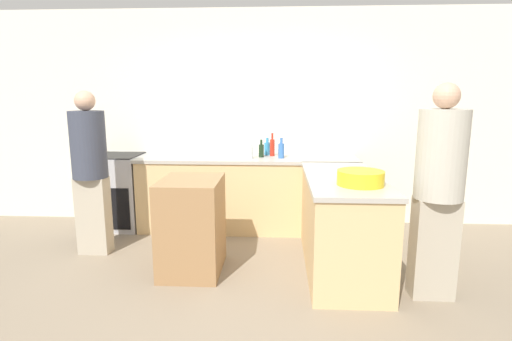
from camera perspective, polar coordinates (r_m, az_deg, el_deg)
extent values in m
plane|color=gray|center=(3.50, -3.40, -17.37)|extent=(14.00, 14.00, 0.00)
cube|color=silver|center=(5.17, -0.92, 7.43)|extent=(8.00, 0.06, 2.70)
cube|color=#D6B27A|center=(4.96, -1.19, -3.46)|extent=(2.62, 0.65, 0.87)
cube|color=#ADA89E|center=(4.86, -1.21, 1.71)|extent=(2.65, 0.68, 0.04)
cube|color=#D6B27A|center=(3.92, 12.11, -7.59)|extent=(0.66, 1.58, 0.87)
cube|color=#ADA89E|center=(3.80, 12.38, -1.09)|extent=(0.69, 1.61, 0.04)
cube|color=#ADADB2|center=(5.33, -19.08, -2.82)|extent=(0.62, 0.65, 0.91)
cube|color=black|center=(5.07, -20.37, -5.17)|extent=(0.52, 0.01, 0.51)
cube|color=black|center=(5.25, -19.38, 2.05)|extent=(0.57, 0.60, 0.01)
cube|color=#997047|center=(3.82, -9.16, -7.76)|extent=(0.55, 0.69, 0.89)
cylinder|color=yellow|center=(3.45, 14.71, -1.02)|extent=(0.39, 0.39, 0.12)
cylinder|color=silver|center=(4.72, -0.81, 2.62)|extent=(0.06, 0.06, 0.15)
cylinder|color=silver|center=(4.71, -0.81, 3.89)|extent=(0.03, 0.03, 0.06)
cylinder|color=black|center=(4.84, 0.76, 2.82)|extent=(0.06, 0.06, 0.15)
cylinder|color=black|center=(4.82, 0.76, 4.08)|extent=(0.03, 0.03, 0.06)
cylinder|color=red|center=(4.94, 2.34, 3.27)|extent=(0.06, 0.06, 0.20)
cylinder|color=red|center=(4.93, 2.35, 4.90)|extent=(0.03, 0.03, 0.08)
cylinder|color=#338CBF|center=(5.01, 1.62, 3.11)|extent=(0.08, 0.08, 0.16)
cylinder|color=#338CBF|center=(5.00, 1.62, 4.35)|extent=(0.03, 0.03, 0.06)
cylinder|color=#386BB7|center=(4.78, 3.63, 2.83)|extent=(0.07, 0.07, 0.17)
cylinder|color=#386BB7|center=(4.76, 3.65, 4.27)|extent=(0.03, 0.03, 0.07)
cube|color=#ADA38E|center=(4.54, -22.16, -5.95)|extent=(0.31, 0.19, 0.81)
cylinder|color=#383D4C|center=(4.40, -22.84, 3.42)|extent=(0.35, 0.35, 0.68)
sphere|color=tan|center=(4.37, -23.26, 9.15)|extent=(0.20, 0.20, 0.20)
cube|color=#ADA38E|center=(3.62, 24.00, -10.08)|extent=(0.34, 0.21, 0.84)
cylinder|color=#B7B2A3|center=(3.44, 24.97, 2.06)|extent=(0.38, 0.38, 0.71)
sphere|color=tan|center=(3.41, 25.58, 9.60)|extent=(0.20, 0.20, 0.20)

